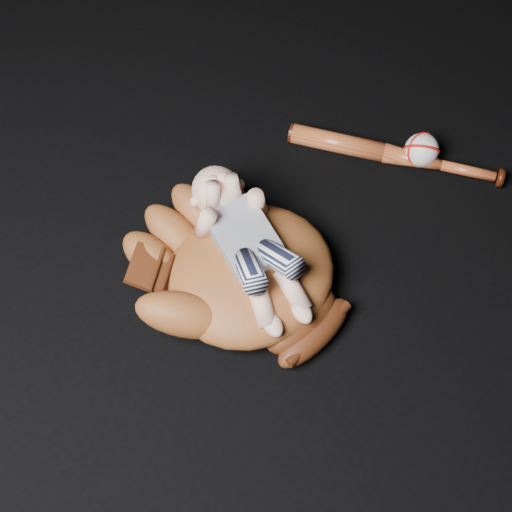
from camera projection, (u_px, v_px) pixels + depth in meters
name	position (u px, v px, depth m)	size (l,w,h in m)	color
baseball_glove	(250.00, 269.00, 1.35)	(0.42, 0.48, 0.15)	brown
newborn_baby	(251.00, 246.00, 1.31)	(0.17, 0.37, 0.15)	#EBAF97
baseball_bat	(396.00, 155.00, 1.58)	(0.04, 0.48, 0.04)	#AC4721
baseball	(422.00, 150.00, 1.57)	(0.08, 0.08, 0.08)	white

